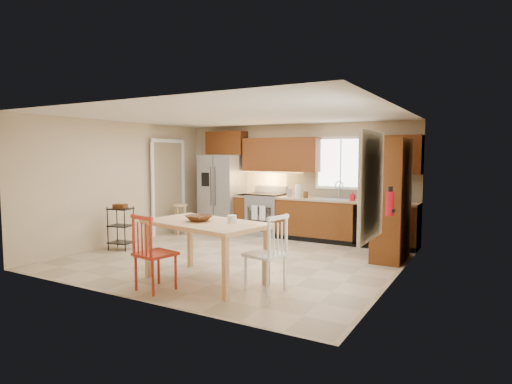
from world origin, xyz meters
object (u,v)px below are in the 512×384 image
object	(u,v)px
table_bowl	(199,221)
utility_cart	(121,228)
refrigerator	(222,193)
range_stove	(266,215)
soap_bottle	(353,196)
dining_table	(205,252)
chair_white	(265,253)
table_jar	(232,221)
chair_red	(155,252)
pantry	(391,200)
bar_stool	(181,219)
fire_extinguisher	(390,204)

from	to	relation	value
table_bowl	utility_cart	xyz separation A→B (m)	(-2.54, 0.88, -0.45)
refrigerator	range_stove	distance (m)	1.24
soap_bottle	range_stove	bearing A→B (deg)	177.60
dining_table	utility_cart	distance (m)	2.79
chair_white	utility_cart	xyz separation A→B (m)	(-3.60, 0.83, -0.10)
table_jar	chair_white	bearing A→B (deg)	-6.02
chair_red	range_stove	bearing A→B (deg)	108.24
pantry	chair_red	size ratio (longest dim) A/B	2.04
pantry	refrigerator	bearing A→B (deg)	167.38
table_bowl	refrigerator	bearing A→B (deg)	119.27
bar_stool	utility_cart	world-z (taller)	utility_cart
table_bowl	table_jar	xyz separation A→B (m)	(0.49, 0.11, 0.03)
chair_white	range_stove	bearing A→B (deg)	38.39
refrigerator	bar_stool	distance (m)	1.17
chair_white	table_jar	distance (m)	0.69
utility_cart	dining_table	bearing A→B (deg)	-29.50
pantry	table_jar	bearing A→B (deg)	-123.50
range_stove	utility_cart	xyz separation A→B (m)	(-1.70, -2.72, -0.04)
refrigerator	table_jar	bearing A→B (deg)	-54.15
soap_bottle	chair_red	distance (m)	4.43
fire_extinguisher	chair_red	distance (m)	3.45
chair_red	table_jar	xyz separation A→B (m)	(0.73, 0.76, 0.38)
refrigerator	bar_stool	xyz separation A→B (m)	(-0.58, -0.85, -0.56)
pantry	chair_red	bearing A→B (deg)	-126.24
pantry	utility_cart	size ratio (longest dim) A/B	2.50
dining_table	chair_red	distance (m)	0.74
table_jar	bar_stool	xyz separation A→B (m)	(-3.06, 2.57, -0.55)
bar_stool	soap_bottle	bearing A→B (deg)	-3.81
chair_red	chair_white	size ratio (longest dim) A/B	1.00
utility_cart	fire_extinguisher	bearing A→B (deg)	-3.20
soap_bottle	bar_stool	distance (m)	3.91
refrigerator	fire_extinguisher	world-z (taller)	refrigerator
chair_red	bar_stool	world-z (taller)	chair_red
chair_red	utility_cart	distance (m)	2.76
soap_bottle	chair_red	size ratio (longest dim) A/B	0.19
chair_white	bar_stool	world-z (taller)	chair_white
range_stove	dining_table	world-z (taller)	range_stove
refrigerator	dining_table	size ratio (longest dim) A/B	1.04
refrigerator	chair_red	xyz separation A→B (m)	(1.74, -4.18, -0.39)
dining_table	chair_red	world-z (taller)	chair_red
table_jar	pantry	bearing A→B (deg)	56.50
fire_extinguisher	utility_cart	bearing A→B (deg)	-172.05
range_stove	table_jar	bearing A→B (deg)	-69.18
pantry	bar_stool	world-z (taller)	pantry
range_stove	fire_extinguisher	bearing A→B (deg)	-32.62
pantry	chair_white	bearing A→B (deg)	-113.05
range_stove	table_jar	xyz separation A→B (m)	(1.33, -3.49, 0.44)
range_stove	utility_cart	world-z (taller)	range_stove
refrigerator	range_stove	xyz separation A→B (m)	(1.15, 0.06, -0.45)
fire_extinguisher	chair_white	xyz separation A→B (m)	(-1.29, -1.51, -0.58)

